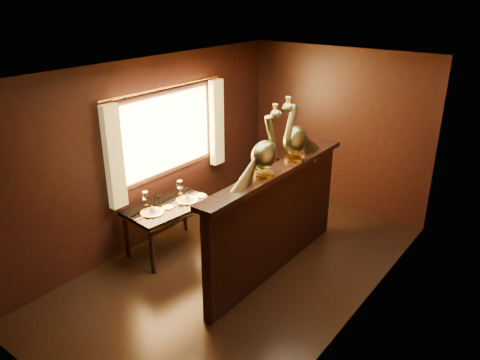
{
  "coord_description": "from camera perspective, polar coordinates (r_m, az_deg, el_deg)",
  "views": [
    {
      "loc": [
        3.01,
        -3.99,
        3.31
      ],
      "look_at": [
        -0.28,
        0.37,
        1.04
      ],
      "focal_mm": 35.0,
      "sensor_mm": 36.0,
      "label": 1
    }
  ],
  "objects": [
    {
      "name": "chair_right",
      "position": [
        6.02,
        2.37,
        -2.91
      ],
      "size": [
        0.51,
        0.56,
        1.39
      ],
      "rotation": [
        0.0,
        0.0,
        0.04
      ],
      "color": "black",
      "rests_on": "ground"
    },
    {
      "name": "ground",
      "position": [
        5.99,
        -0.01,
        -10.96
      ],
      "size": [
        5.0,
        5.0,
        0.0
      ],
      "primitive_type": "plane",
      "color": "black",
      "rests_on": "ground"
    },
    {
      "name": "peacock_left",
      "position": [
        5.06,
        3.02,
        4.61
      ],
      "size": [
        0.25,
        0.66,
        0.78
      ],
      "primitive_type": null,
      "color": "#184A32",
      "rests_on": "partition"
    },
    {
      "name": "partition",
      "position": [
        5.69,
        4.41,
        -4.67
      ],
      "size": [
        0.26,
        2.7,
        1.36
      ],
      "color": "black",
      "rests_on": "ground"
    },
    {
      "name": "room_shell",
      "position": [
        5.35,
        -0.62,
        3.72
      ],
      "size": [
        3.04,
        5.04,
        2.52
      ],
      "color": "black",
      "rests_on": "ground"
    },
    {
      "name": "chair_left",
      "position": [
        5.85,
        1.55,
        -4.76
      ],
      "size": [
        0.44,
        0.48,
        1.2
      ],
      "rotation": [
        0.0,
        0.0,
        0.03
      ],
      "color": "black",
      "rests_on": "ground"
    },
    {
      "name": "dining_table",
      "position": [
        6.21,
        -8.7,
        -3.6
      ],
      "size": [
        0.8,
        1.2,
        0.87
      ],
      "rotation": [
        0.0,
        0.0,
        -0.11
      ],
      "color": "black",
      "rests_on": "ground"
    },
    {
      "name": "peacock_right",
      "position": [
        5.59,
        6.82,
        6.38
      ],
      "size": [
        0.26,
        0.68,
        0.81
      ],
      "primitive_type": null,
      "color": "#184A32",
      "rests_on": "partition"
    }
  ]
}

